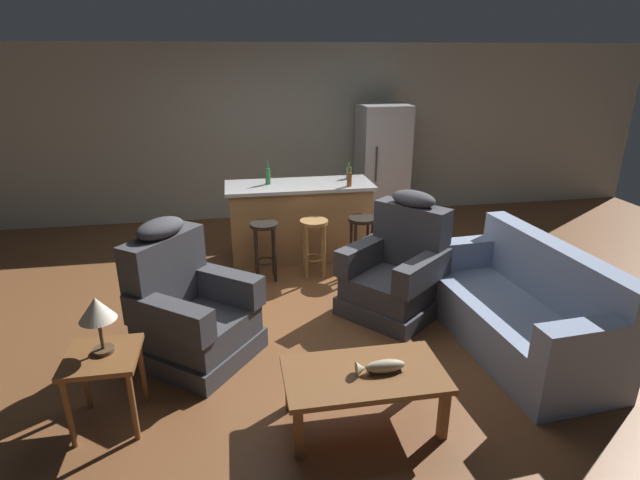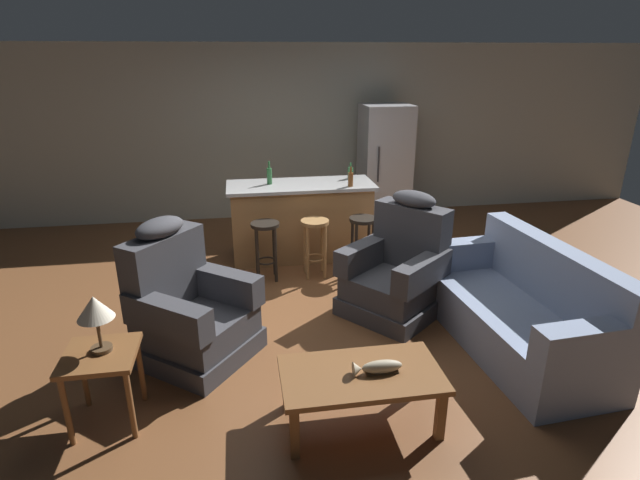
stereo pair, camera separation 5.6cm
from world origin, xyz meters
name	(u,v)px [view 1 (the left image)]	position (x,y,z in m)	size (l,w,h in m)	color
ground_plane	(318,304)	(0.00, 0.00, 0.00)	(12.00, 12.00, 0.00)	brown
back_wall	(283,133)	(0.00, 3.12, 1.30)	(12.00, 0.05, 2.60)	#B2B2A3
coffee_table	(364,379)	(0.01, -1.80, 0.36)	(1.10, 0.60, 0.42)	brown
fish_figurine	(380,367)	(0.11, -1.82, 0.46)	(0.34, 0.10, 0.10)	#4C3823
couch	(522,311)	(1.62, -1.07, 0.34)	(0.97, 1.95, 0.94)	#8493B2
recliner_near_lamp	(189,311)	(-1.23, -0.71, 0.42)	(1.18, 1.18, 1.20)	#3D3D42
recliner_near_island	(398,271)	(0.76, -0.24, 0.42)	(1.18, 1.18, 1.20)	#3D3D42
end_table	(104,367)	(-1.74, -1.49, 0.46)	(0.48, 0.48, 0.56)	brown
table_lamp	(97,312)	(-1.72, -1.47, 0.87)	(0.24, 0.24, 0.41)	#4C3823
kitchen_island	(300,220)	(0.00, 1.35, 0.48)	(1.80, 0.70, 0.95)	#9E7042
bar_stool_left	(265,241)	(-0.49, 0.72, 0.47)	(0.32, 0.32, 0.68)	black
bar_stool_middle	(314,237)	(0.08, 0.72, 0.47)	(0.32, 0.32, 0.68)	#A87A47
bar_stool_right	(362,235)	(0.64, 0.72, 0.47)	(0.32, 0.32, 0.68)	black
refrigerator	(382,165)	(1.42, 2.55, 0.88)	(0.70, 0.69, 1.76)	#B7B7BC
bottle_tall_green	(268,176)	(-0.38, 1.40, 1.06)	(0.06, 0.06, 0.28)	#2D6B38
bottle_short_amber	(349,173)	(0.66, 1.52, 1.03)	(0.07, 0.07, 0.20)	#2D6B38
bottle_wine_dark	(349,179)	(0.58, 1.13, 1.04)	(0.06, 0.06, 0.24)	brown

